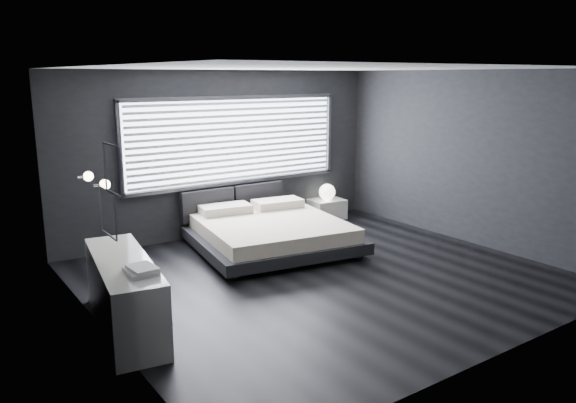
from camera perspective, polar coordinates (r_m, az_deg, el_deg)
room at (r=7.46m, az=3.74°, el=2.57°), size 6.04×6.00×2.80m
window at (r=9.76m, az=-5.27°, el=6.18°), size 4.14×0.09×1.52m
headboard at (r=9.82m, az=-5.60°, el=0.07°), size 1.96×0.16×0.52m
sconce_near at (r=6.13m, az=-18.14°, el=1.64°), size 0.18×0.11×0.11m
sconce_far at (r=6.70m, az=-19.65°, el=2.43°), size 0.18×0.11×0.11m
wall_art_upper at (r=5.50m, az=-17.39°, el=3.12°), size 0.01×0.48×0.48m
wall_art_lower at (r=5.82m, az=-17.84°, el=-1.12°), size 0.01×0.48×0.48m
bed at (r=8.90m, az=-1.73°, el=-3.12°), size 2.67×2.58×0.61m
nightstand at (r=10.88m, az=3.90°, el=-0.74°), size 0.68×0.59×0.37m
orb_lamp at (r=10.76m, az=3.99°, el=0.97°), size 0.31×0.31×0.31m
dresser at (r=6.41m, az=-16.25°, el=-9.00°), size 0.86×2.03×0.79m
book_stack at (r=5.79m, az=-14.66°, el=-6.75°), size 0.30×0.38×0.08m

